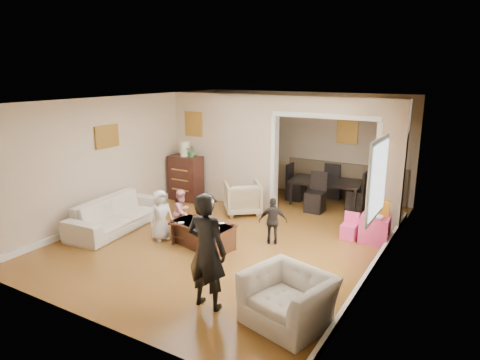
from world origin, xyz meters
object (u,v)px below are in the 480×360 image
Objects in this scene: sofa at (117,214)px; armchair_back at (243,198)px; coffee_table at (203,235)px; table_lamp at (185,149)px; dining_table at (325,192)px; child_kneel_b at (182,212)px; play_table at (375,229)px; coffee_cup at (205,223)px; cyan_cup at (370,214)px; dresser at (186,178)px; child_kneel_a at (161,215)px; armchair_front at (288,299)px; child_toddler at (273,221)px; adult_person at (207,251)px.

sofa is 2.74× the size of armchair_back.
coffee_table is at bearing -90.53° from sofa.
table_lamp is at bearing 133.25° from coffee_table.
child_kneel_b is at bearing -125.97° from dining_table.
play_table is at bearing -55.24° from dining_table.
coffee_cup is at bearing -144.07° from play_table.
play_table is 0.31m from cyan_cup.
dresser is 2.13× the size of play_table.
child_kneel_a is (-0.54, -2.13, 0.13)m from armchair_back.
child_kneel_b reaches higher than armchair_back.
child_kneel_a is (1.20, -2.33, -0.06)m from dresser.
child_kneel_a reaches higher than coffee_table.
child_kneel_a reaches higher than armchair_back.
armchair_back is 2.17× the size of table_lamp.
armchair_front is 2.57m from child_toddler.
table_lamp is at bearing 175.30° from play_table.
armchair_back is 1.73m from child_kneel_b.
child_kneel_b is at bearing 156.80° from coffee_table.
coffee_table is (0.31, -1.98, -0.14)m from armchair_back.
dresser is 2.62m from child_kneel_a.
child_kneel_a reaches higher than child_kneel_b.
cyan_cup is at bearing -153.43° from play_table.
dresser is 1.13× the size of child_kneel_a.
sofa is 1.33× the size of adult_person.
sofa is 2.22× the size of child_kneel_a.
dining_table is at bearing -44.83° from sofa.
coffee_cup is (2.15, -2.23, -0.80)m from table_lamp.
armchair_back is 3.98m from adult_person.
child_kneel_a is at bearing -62.72° from table_lamp.
table_lamp reaches higher than child_toddler.
dresser reaches higher than armchair_back.
adult_person reaches higher than child_kneel_b.
armchair_back is 1.76m from dresser.
coffee_table is at bearing 162.75° from armchair_front.
dining_table is at bearing 23.62° from dresser.
play_table is (0.29, 3.26, -0.08)m from armchair_front.
dining_table is (1.37, 1.56, -0.06)m from armchair_back.
adult_person is (1.57, -3.63, 0.45)m from armchair_back.
table_lamp is 3.54m from dining_table.
coffee_cup is 2.00m from adult_person.
child_kneel_a is at bearing -150.91° from play_table.
coffee_cup is at bearing 13.31° from child_toddler.
play_table is at bearing -72.71° from child_kneel_b.
coffee_cup is at bearing -54.00° from adult_person.
child_kneel_a is (-2.10, 1.50, -0.32)m from adult_person.
child_toddler reaches higher than armchair_back.
child_kneel_b is (-0.39, -1.68, 0.09)m from armchair_back.
armchair_front is at bearing -95.16° from play_table.
armchair_front is 1.05× the size of child_kneel_a.
sofa is 4.54m from armchair_front.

